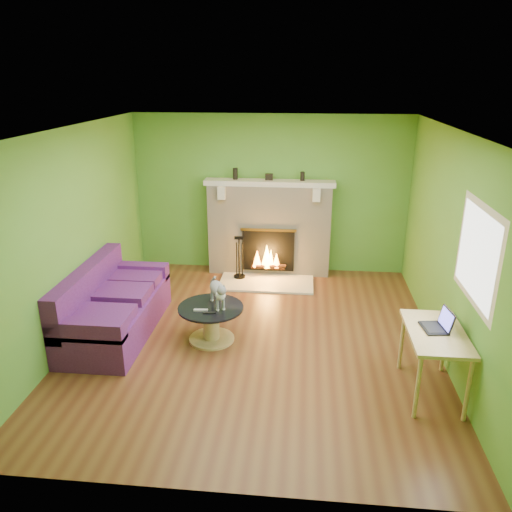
{
  "coord_description": "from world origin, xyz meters",
  "views": [
    {
      "loc": [
        0.58,
        -5.58,
        3.17
      ],
      "look_at": [
        -0.03,
        0.4,
        0.98
      ],
      "focal_mm": 35.0,
      "sensor_mm": 36.0,
      "label": 1
    }
  ],
  "objects": [
    {
      "name": "coffee_table",
      "position": [
        -0.54,
        -0.08,
        0.27
      ],
      "size": [
        0.82,
        0.82,
        0.46
      ],
      "color": "tan",
      "rests_on": "floor"
    },
    {
      "name": "wall_left",
      "position": [
        -2.25,
        0.0,
        1.3
      ],
      "size": [
        0.0,
        5.0,
        5.0
      ],
      "primitive_type": "plane",
      "rotation": [
        1.57,
        0.0,
        1.57
      ],
      "color": "#55902F",
      "rests_on": "floor"
    },
    {
      "name": "wall_right",
      "position": [
        2.25,
        0.0,
        1.3
      ],
      "size": [
        0.0,
        5.0,
        5.0
      ],
      "primitive_type": "plane",
      "rotation": [
        1.57,
        0.0,
        -1.57
      ],
      "color": "#55902F",
      "rests_on": "floor"
    },
    {
      "name": "ceiling",
      "position": [
        0.0,
        0.0,
        2.6
      ],
      "size": [
        5.0,
        5.0,
        0.0
      ],
      "primitive_type": "plane",
      "rotation": [
        3.14,
        0.0,
        0.0
      ],
      "color": "white",
      "rests_on": "wall_back"
    },
    {
      "name": "fire_tools",
      "position": [
        -0.46,
        1.95,
        0.38
      ],
      "size": [
        0.19,
        0.19,
        0.71
      ],
      "primitive_type": null,
      "color": "black",
      "rests_on": "hearth"
    },
    {
      "name": "mantel_box",
      "position": [
        -0.01,
        2.33,
        1.63
      ],
      "size": [
        0.12,
        0.08,
        0.1
      ],
      "primitive_type": "cube",
      "color": "black",
      "rests_on": "mantel"
    },
    {
      "name": "mantel_vase_right",
      "position": [
        0.52,
        2.33,
        1.65
      ],
      "size": [
        0.07,
        0.07,
        0.14
      ],
      "primitive_type": "cylinder",
      "color": "black",
      "rests_on": "mantel"
    },
    {
      "name": "window_pane",
      "position": [
        2.23,
        -0.9,
        1.55
      ],
      "size": [
        0.0,
        1.06,
        1.06
      ],
      "primitive_type": "plane",
      "rotation": [
        1.57,
        0.0,
        -1.57
      ],
      "color": "white",
      "rests_on": "wall_right"
    },
    {
      "name": "mantel_vase_left",
      "position": [
        -0.56,
        2.33,
        1.67
      ],
      "size": [
        0.08,
        0.08,
        0.18
      ],
      "primitive_type": "cylinder",
      "color": "black",
      "rests_on": "mantel"
    },
    {
      "name": "window_frame",
      "position": [
        2.24,
        -0.9,
        1.55
      ],
      "size": [
        0.0,
        1.2,
        1.2
      ],
      "primitive_type": "plane",
      "rotation": [
        1.57,
        0.0,
        -1.57
      ],
      "color": "silver",
      "rests_on": "wall_right"
    },
    {
      "name": "remote_silver",
      "position": [
        -0.64,
        -0.2,
        0.47
      ],
      "size": [
        0.17,
        0.06,
        0.02
      ],
      "primitive_type": "cube",
      "rotation": [
        0.0,
        0.0,
        0.08
      ],
      "color": "#949497",
      "rests_on": "coffee_table"
    },
    {
      "name": "wall_front",
      "position": [
        0.0,
        -2.5,
        1.3
      ],
      "size": [
        5.0,
        0.0,
        5.0
      ],
      "primitive_type": "plane",
      "rotation": [
        -1.57,
        0.0,
        0.0
      ],
      "color": "#55902F",
      "rests_on": "floor"
    },
    {
      "name": "sofa",
      "position": [
        -1.86,
        0.01,
        0.34
      ],
      "size": [
        0.9,
        1.98,
        0.89
      ],
      "color": "#49175A",
      "rests_on": "floor"
    },
    {
      "name": "fireplace",
      "position": [
        0.0,
        2.32,
        0.77
      ],
      "size": [
        2.1,
        0.46,
        1.58
      ],
      "color": "beige",
      "rests_on": "floor"
    },
    {
      "name": "hearth",
      "position": [
        0.0,
        1.8,
        0.01
      ],
      "size": [
        1.5,
        0.75,
        0.03
      ],
      "primitive_type": "cube",
      "color": "beige",
      "rests_on": "floor"
    },
    {
      "name": "mantel",
      "position": [
        0.0,
        2.3,
        1.54
      ],
      "size": [
        2.1,
        0.28,
        0.08
      ],
      "primitive_type": "cube",
      "color": "beige",
      "rests_on": "fireplace"
    },
    {
      "name": "desk",
      "position": [
        1.95,
        -0.94,
        0.64
      ],
      "size": [
        0.57,
        0.98,
        0.72
      ],
      "color": "tan",
      "rests_on": "floor"
    },
    {
      "name": "laptop",
      "position": [
        1.93,
        -0.89,
        0.84
      ],
      "size": [
        0.3,
        0.33,
        0.22
      ],
      "primitive_type": null,
      "rotation": [
        0.0,
        0.0,
        0.14
      ],
      "color": "black",
      "rests_on": "desk"
    },
    {
      "name": "floor",
      "position": [
        0.0,
        0.0,
        0.0
      ],
      "size": [
        5.0,
        5.0,
        0.0
      ],
      "primitive_type": "plane",
      "color": "#5D2F1A",
      "rests_on": "ground"
    },
    {
      "name": "cat",
      "position": [
        -0.46,
        -0.03,
        0.65
      ],
      "size": [
        0.43,
        0.63,
        0.37
      ],
      "primitive_type": null,
      "rotation": [
        0.0,
        0.0,
        0.41
      ],
      "color": "slate",
      "rests_on": "coffee_table"
    },
    {
      "name": "remote_black",
      "position": [
        -0.52,
        -0.26,
        0.47
      ],
      "size": [
        0.16,
        0.06,
        0.02
      ],
      "primitive_type": "cube",
      "rotation": [
        0.0,
        0.0,
        0.14
      ],
      "color": "black",
      "rests_on": "coffee_table"
    },
    {
      "name": "wall_back",
      "position": [
        0.0,
        2.5,
        1.3
      ],
      "size": [
        5.0,
        0.0,
        5.0
      ],
      "primitive_type": "plane",
      "rotation": [
        1.57,
        0.0,
        0.0
      ],
      "color": "#55902F",
      "rests_on": "floor"
    }
  ]
}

